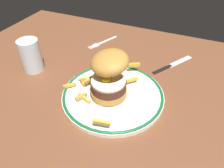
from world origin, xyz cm
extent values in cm
cube|color=brown|center=(0.00, 0.00, -2.00)|extent=(122.72, 85.59, 4.00)
cylinder|color=white|center=(-0.30, -3.97, 0.60)|extent=(28.49, 28.49, 1.20)
torus|color=#196033|center=(-0.30, -3.97, 1.20)|extent=(28.09, 28.09, 0.80)
cylinder|color=#B98036|center=(-0.97, -4.83, 2.50)|extent=(10.08, 10.08, 1.80)
cylinder|color=#49271A|center=(-0.97, -4.83, 4.59)|extent=(9.68, 9.68, 2.38)
cylinder|color=white|center=(-0.97, -4.83, 6.03)|extent=(9.16, 9.16, 0.50)
ellipsoid|color=yellow|center=(-1.51, -4.86, 6.70)|extent=(2.60, 2.60, 1.40)
ellipsoid|color=#B67E34|center=(-1.54, -2.64, 10.57)|extent=(14.49, 14.71, 6.51)
cube|color=#E5A950|center=(-6.12, -9.33, 1.99)|extent=(4.64, 2.36, 0.77)
cube|color=gold|center=(-12.47, -6.54, 2.01)|extent=(3.20, 3.12, 0.83)
cube|color=#EDA844|center=(-5.01, 2.39, 2.05)|extent=(2.28, 3.15, 0.91)
cube|color=gold|center=(-7.00, -9.41, 2.05)|extent=(2.39, 3.34, 0.91)
cube|color=gold|center=(-3.22, 6.98, 1.98)|extent=(3.83, 1.94, 0.76)
cube|color=gold|center=(-8.64, 4.91, 3.10)|extent=(3.65, 3.65, 1.00)
cube|color=yellow|center=(-7.04, 0.66, 2.03)|extent=(2.74, 3.70, 0.86)
cube|color=gold|center=(2.52, -16.34, 3.51)|extent=(4.23, 1.53, 0.76)
cube|color=gold|center=(-8.55, -2.72, 2.97)|extent=(4.02, 2.91, 0.91)
cube|color=gold|center=(3.39, 2.25, 2.76)|extent=(3.21, 3.25, 0.77)
cube|color=gold|center=(1.92, 8.09, 3.94)|extent=(3.57, 2.65, 0.94)
cube|color=gold|center=(-7.29, -3.15, 3.52)|extent=(2.35, 4.11, 0.77)
cube|color=orange|center=(-9.95, -3.63, 2.00)|extent=(3.00, 2.57, 0.80)
cube|color=gold|center=(-3.47, 2.85, 2.04)|extent=(4.35, 2.13, 0.87)
cylinder|color=silver|center=(-29.26, -1.99, 5.29)|extent=(6.44, 6.44, 10.57)
cylinder|color=silver|center=(-29.26, -1.99, 2.87)|extent=(5.92, 5.92, 5.74)
cube|color=silver|center=(-15.40, 25.91, 0.18)|extent=(4.95, 9.55, 0.36)
cube|color=silver|center=(-17.82, 20.42, 0.18)|extent=(2.98, 3.08, 0.32)
cube|color=silver|center=(-18.02, 18.11, 0.18)|extent=(1.21, 2.30, 0.28)
cube|color=silver|center=(-18.48, 18.31, 0.18)|extent=(1.21, 2.30, 0.28)
cube|color=silver|center=(-18.94, 18.51, 0.18)|extent=(1.21, 2.30, 0.28)
cube|color=silver|center=(-19.39, 18.71, 0.18)|extent=(1.21, 2.30, 0.28)
cube|color=black|center=(9.78, 14.62, 0.30)|extent=(5.23, 7.43, 0.70)
cube|color=silver|center=(14.25, 21.85, 0.20)|extent=(7.32, 10.30, 0.24)
camera|label=1|loc=(17.36, -44.52, 41.03)|focal=34.01mm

